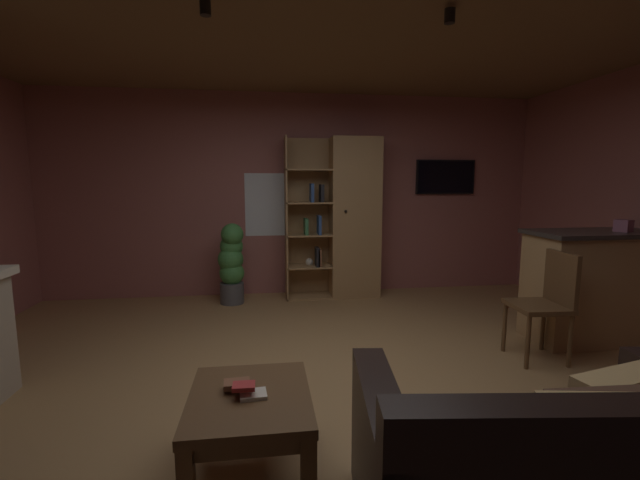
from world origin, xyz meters
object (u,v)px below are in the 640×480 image
Objects in this scene: potted_floor_plant at (232,262)px; table_book_0 at (253,395)px; coffee_table at (250,411)px; tissue_box at (623,226)px; table_book_2 at (244,386)px; wall_mounted_tv at (445,177)px; kitchen_bar_counter at (607,285)px; table_book_1 at (237,384)px; dining_chair at (548,298)px; bookshelf_cabinet at (348,219)px.

table_book_0 is at bearing -84.01° from potted_floor_plant.
table_book_0 is (0.02, -0.02, 0.10)m from coffee_table.
tissue_box is 3.68m from table_book_0.
table_book_0 is 0.07m from table_book_2.
tissue_box is 0.17× the size of coffee_table.
potted_floor_plant is 3.11m from wall_mounted_tv.
kitchen_bar_counter is 1.81× the size of wall_mounted_tv.
dining_chair is at bearing 23.07° from table_book_1.
kitchen_bar_counter is 3.61m from table_book_0.
table_book_2 is at bearing -157.14° from tissue_box.
table_book_0 is at bearing -154.75° from dining_chair.
table_book_0 is 0.16× the size of wall_mounted_tv.
kitchen_bar_counter reaches higher than table_book_2.
table_book_0 is at bearing -125.71° from wall_mounted_tv.
tissue_box is (0.04, -0.07, 0.57)m from kitchen_bar_counter.
table_book_0 is at bearing -109.03° from bookshelf_cabinet.
bookshelf_cabinet is 3.55m from table_book_1.
table_book_1 is 0.13× the size of potted_floor_plant.
coffee_table is 2.69m from dining_chair.
kitchen_bar_counter is at bearing 120.69° from tissue_box.
wall_mounted_tv reaches higher than table_book_1.
bookshelf_cabinet is 2.60m from dining_chair.
wall_mounted_tv reaches higher than table_book_0.
kitchen_bar_counter is at bearing -41.22° from bookshelf_cabinet.
table_book_2 is 2.72m from dining_chair.
coffee_table is (-1.18, -3.34, -0.67)m from bookshelf_cabinet.
potted_floor_plant is (-0.32, 3.17, 0.16)m from coffee_table.
table_book_2 is at bearing -64.29° from table_book_1.
table_book_1 is at bearing -158.54° from tissue_box.
dining_chair is at bearing -60.32° from bookshelf_cabinet.
dining_chair is (2.44, 1.12, 0.18)m from coffee_table.
bookshelf_cabinet is at bearing 70.57° from coffee_table.
kitchen_bar_counter reaches higher than table_book_1.
table_book_1 is (-3.42, -1.34, -0.63)m from tissue_box.
table_book_1 is (-1.24, -3.28, -0.55)m from bookshelf_cabinet.
bookshelf_cabinet is at bearing -171.47° from wall_mounted_tv.
tissue_box is 3.71m from table_book_2.
tissue_box is at bearing -70.37° from wall_mounted_tv.
table_book_2 is at bearing -172.67° from table_book_0.
table_book_2 is (-1.20, -3.36, -0.52)m from bookshelf_cabinet.
dining_chair is (2.50, 1.07, 0.06)m from table_book_1.
dining_chair reaches higher than table_book_0.
bookshelf_cabinet is 3.60m from coffee_table.
wall_mounted_tv is at bearing 52.83° from table_book_1.
table_book_2 is at bearing -84.82° from potted_floor_plant.
potted_floor_plant is (-3.62, 1.70, -0.01)m from kitchen_bar_counter.
table_book_2 is at bearing -109.69° from bookshelf_cabinet.
potted_floor_plant is at bearing -172.53° from wall_mounted_tv.
potted_floor_plant is at bearing 154.23° from tissue_box.
kitchen_bar_counter is 0.94m from dining_chair.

